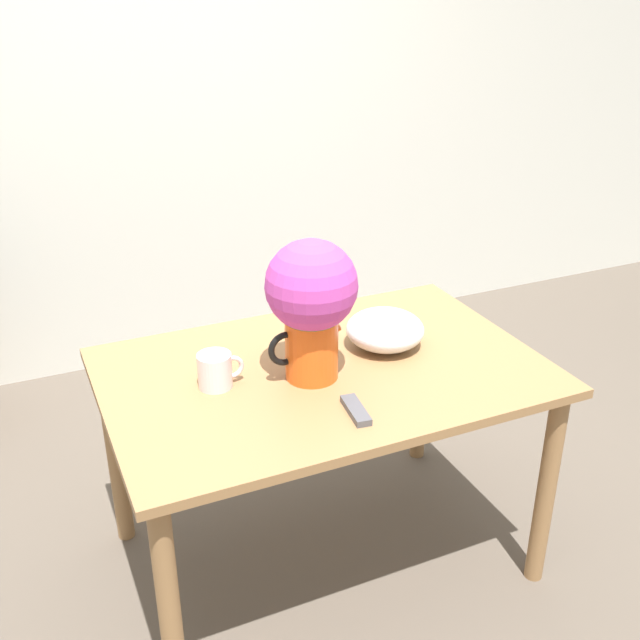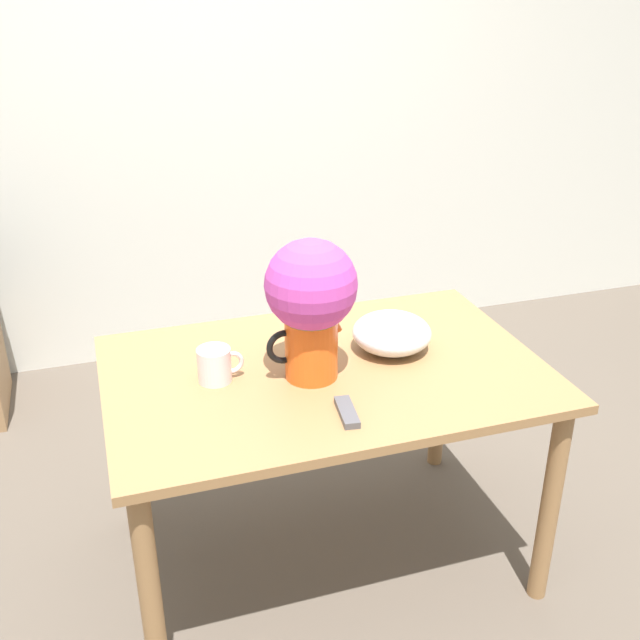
# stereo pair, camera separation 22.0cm
# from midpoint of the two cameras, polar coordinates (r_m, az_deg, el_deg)

# --- Properties ---
(ground_plane) EXTENTS (12.00, 12.00, 0.00)m
(ground_plane) POSITION_cam_midpoint_polar(r_m,az_deg,el_deg) (2.76, 2.19, -17.67)
(ground_plane) COLOR brown
(wall_back) EXTENTS (8.00, 0.05, 2.60)m
(wall_back) POSITION_cam_midpoint_polar(r_m,az_deg,el_deg) (3.76, -6.96, 16.25)
(wall_back) COLOR silver
(wall_back) RESTS_ON ground_plane
(table) EXTENTS (1.35, 0.89, 0.75)m
(table) POSITION_cam_midpoint_polar(r_m,az_deg,el_deg) (2.37, 3.03, -5.83)
(table) COLOR olive
(table) RESTS_ON ground_plane
(flower_vase) EXTENTS (0.27, 0.27, 0.44)m
(flower_vase) POSITION_cam_midpoint_polar(r_m,az_deg,el_deg) (2.16, 2.22, 1.56)
(flower_vase) COLOR #E05619
(flower_vase) RESTS_ON table
(coffee_mug) EXTENTS (0.14, 0.10, 0.11)m
(coffee_mug) POSITION_cam_midpoint_polar(r_m,az_deg,el_deg) (2.24, -5.19, -3.49)
(coffee_mug) COLOR silver
(coffee_mug) RESTS_ON table
(white_bowl) EXTENTS (0.25, 0.25, 0.12)m
(white_bowl) POSITION_cam_midpoint_polar(r_m,az_deg,el_deg) (2.42, 8.09, -1.04)
(white_bowl) COLOR silver
(white_bowl) RESTS_ON table
(remote_control) EXTENTS (0.06, 0.15, 0.02)m
(remote_control) POSITION_cam_midpoint_polar(r_m,az_deg,el_deg) (2.09, 5.21, -7.07)
(remote_control) COLOR #4C4C51
(remote_control) RESTS_ON table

